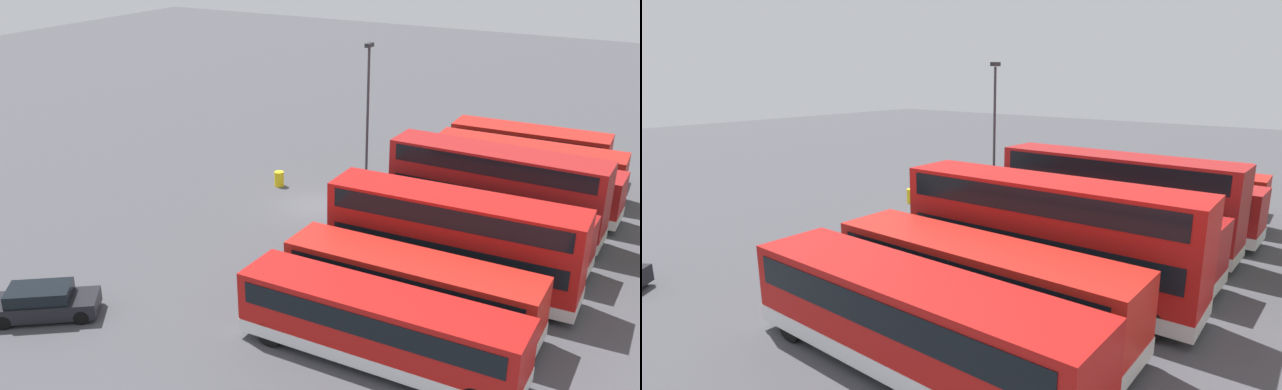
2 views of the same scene
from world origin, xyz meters
The scene contains 12 objects.
ground_plane centered at (0.00, 0.00, 0.00)m, with size 140.00×140.00×0.00m, color #47474C.
bus_single_deck_near_end centered at (-12.38, 9.27, 1.62)m, with size 2.89×10.24×2.95m.
bus_single_deck_second centered at (-8.87, 10.01, 1.62)m, with size 2.82×11.56×2.95m.
bus_single_deck_third centered at (-5.53, 10.17, 1.62)m, with size 2.90×11.96×2.95m.
bus_double_decker_fourth centered at (-1.98, 9.99, 2.45)m, with size 2.84×11.62×4.55m.
bus_single_deck_fifth centered at (1.64, 9.73, 1.62)m, with size 2.94×12.10×2.95m.
bus_double_decker_sixth centered at (5.35, 10.17, 2.45)m, with size 2.86×11.64×4.55m.
bus_single_deck_seventh centered at (9.04, 9.70, 1.62)m, with size 2.63×10.98×2.95m.
bus_single_deck_far_end centered at (12.37, 9.78, 1.62)m, with size 2.63×11.35×2.95m.
car_hatchback_silver centered at (16.41, -4.05, 0.70)m, with size 4.05×4.56×1.43m.
lamp_post_tall centered at (-4.32, 1.16, 5.23)m, with size 0.70×0.30×9.07m.
waste_bin_yellow centered at (-1.80, -3.74, 0.47)m, with size 0.60×0.60×0.95m, color yellow.
Camera 1 is at (33.64, 19.22, 16.23)m, focal length 39.82 mm.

